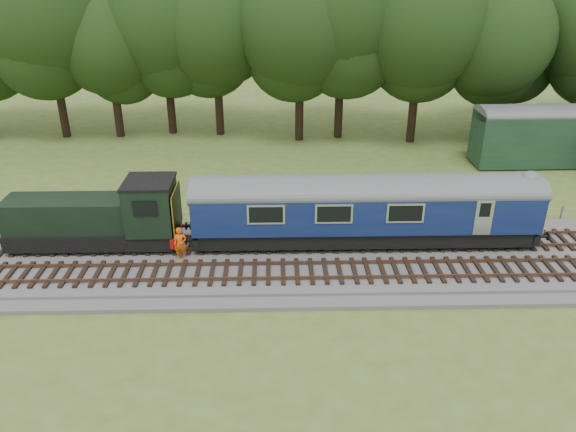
{
  "coord_description": "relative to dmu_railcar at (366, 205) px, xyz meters",
  "views": [
    {
      "loc": [
        -1.01,
        -25.32,
        14.7
      ],
      "look_at": [
        -0.38,
        1.4,
        2.0
      ],
      "focal_mm": 35.0,
      "sensor_mm": 36.0,
      "label": 1
    }
  ],
  "objects": [
    {
      "name": "track_south",
      "position": [
        -3.7,
        -3.0,
        -2.19
      ],
      "size": [
        67.2,
        2.4,
        0.21
      ],
      "color": "black",
      "rests_on": "ballast"
    },
    {
      "name": "shunter_loco",
      "position": [
        -13.93,
        0.0,
        -0.63
      ],
      "size": [
        8.91,
        2.6,
        3.38
      ],
      "color": "black",
      "rests_on": "ground"
    },
    {
      "name": "track_north",
      "position": [
        -3.7,
        -0.0,
        -2.19
      ],
      "size": [
        67.2,
        2.4,
        0.21
      ],
      "color": "black",
      "rests_on": "ballast"
    },
    {
      "name": "worker",
      "position": [
        -9.58,
        -1.55,
        -1.37
      ],
      "size": [
        0.71,
        0.53,
        1.77
      ],
      "primitive_type": "imported",
      "rotation": [
        0.0,
        0.0,
        0.18
      ],
      "color": "#F5570C",
      "rests_on": "ballast"
    },
    {
      "name": "dmu_railcar",
      "position": [
        0.0,
        0.0,
        0.0
      ],
      "size": [
        18.05,
        2.86,
        3.88
      ],
      "color": "black",
      "rests_on": "ground"
    },
    {
      "name": "ballast",
      "position": [
        -3.7,
        -1.4,
        -2.43
      ],
      "size": [
        70.0,
        7.0,
        0.35
      ],
      "primitive_type": "cube",
      "color": "#4C4C4F",
      "rests_on": "ground"
    },
    {
      "name": "ground",
      "position": [
        -3.7,
        -1.4,
        -2.61
      ],
      "size": [
        120.0,
        120.0,
        0.0
      ],
      "primitive_type": "plane",
      "color": "#526224",
      "rests_on": "ground"
    },
    {
      "name": "fence",
      "position": [
        -3.7,
        3.1,
        -2.61
      ],
      "size": [
        64.0,
        0.12,
        1.0
      ],
      "primitive_type": null,
      "color": "#6B6054",
      "rests_on": "ground"
    },
    {
      "name": "tree_line",
      "position": [
        -3.7,
        20.6,
        -2.61
      ],
      "size": [
        70.0,
        8.0,
        18.0
      ],
      "primitive_type": null,
      "color": "black",
      "rests_on": "ground"
    }
  ]
}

